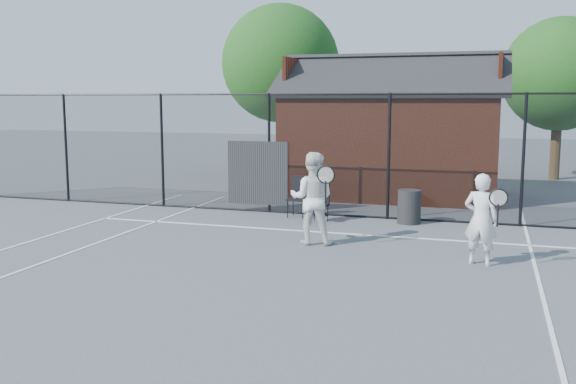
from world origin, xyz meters
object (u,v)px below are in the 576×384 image
(chair_left, at_px, (298,197))
(chair_right, at_px, (317,203))
(player_back, at_px, (312,198))
(waste_bin, at_px, (409,207))
(clubhouse, at_px, (393,141))
(player_front, at_px, (481,219))

(chair_left, distance_m, chair_right, 0.80)
(player_back, bearing_deg, chair_right, 102.31)
(chair_left, xyz_separation_m, chair_right, (0.62, -0.50, -0.04))
(waste_bin, bearing_deg, player_back, -120.28)
(player_back, distance_m, waste_bin, 3.17)
(clubhouse, relative_size, waste_bin, 8.33)
(player_front, xyz_separation_m, chair_left, (-4.31, 3.41, -0.32))
(player_back, distance_m, chair_left, 2.96)
(chair_left, bearing_deg, player_back, -64.48)
(player_back, bearing_deg, clubhouse, 85.84)
(player_back, relative_size, chair_left, 1.88)
(player_front, relative_size, waste_bin, 2.04)
(clubhouse, xyz_separation_m, player_front, (2.69, -7.81, -0.81))
(player_front, relative_size, player_back, 0.88)
(player_back, xyz_separation_m, chair_left, (-1.11, 2.71, -0.43))
(player_front, bearing_deg, chair_left, 141.66)
(player_back, bearing_deg, chair_left, 112.19)
(player_front, distance_m, player_back, 3.28)
(chair_right, bearing_deg, player_front, -24.36)
(player_front, xyz_separation_m, chair_right, (-3.69, 2.91, -0.35))
(chair_left, height_order, waste_bin, chair_left)
(clubhouse, xyz_separation_m, chair_right, (-1.00, -4.90, -1.16))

